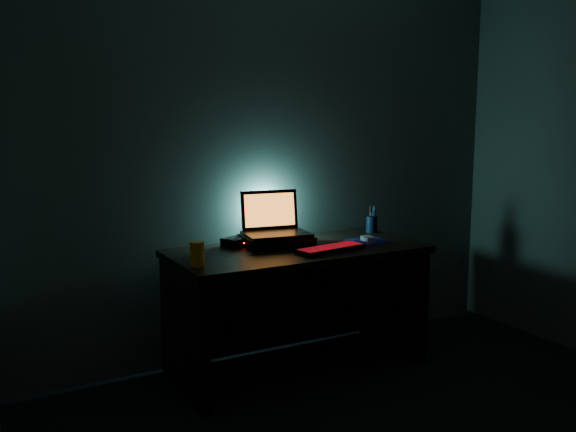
# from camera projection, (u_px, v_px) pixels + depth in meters

# --- Properties ---
(room) EXTENTS (3.50, 4.00, 2.50)m
(room) POSITION_uv_depth(u_px,v_px,m) (519.00, 195.00, 2.29)
(room) COLOR black
(room) RESTS_ON ground
(desk) EXTENTS (1.50, 0.70, 0.75)m
(desk) POSITION_uv_depth(u_px,v_px,m) (293.00, 288.00, 3.86)
(desk) COLOR black
(desk) RESTS_ON ground
(riser) EXTENTS (0.44, 0.35, 0.06)m
(riser) POSITION_uv_depth(u_px,v_px,m) (277.00, 240.00, 3.85)
(riser) COLOR black
(riser) RESTS_ON desk
(laptop) EXTENTS (0.41, 0.33, 0.26)m
(laptop) POSITION_uv_depth(u_px,v_px,m) (274.00, 224.00, 3.88)
(laptop) COLOR black
(laptop) RESTS_ON riser
(keyboard) EXTENTS (0.45, 0.20, 0.03)m
(keyboard) POSITION_uv_depth(u_px,v_px,m) (331.00, 249.00, 3.70)
(keyboard) COLOR black
(keyboard) RESTS_ON desk
(mousepad) EXTENTS (0.24, 0.23, 0.00)m
(mousepad) POSITION_uv_depth(u_px,v_px,m) (368.00, 241.00, 3.96)
(mousepad) COLOR navy
(mousepad) RESTS_ON desk
(mouse) EXTENTS (0.07, 0.10, 0.03)m
(mouse) POSITION_uv_depth(u_px,v_px,m) (368.00, 239.00, 3.96)
(mouse) COLOR #9B9CA1
(mouse) RESTS_ON mousepad
(pen_cup) EXTENTS (0.09, 0.09, 0.11)m
(pen_cup) POSITION_uv_depth(u_px,v_px,m) (372.00, 224.00, 4.26)
(pen_cup) COLOR black
(pen_cup) RESTS_ON desk
(juice_glass) EXTENTS (0.09, 0.09, 0.13)m
(juice_glass) POSITION_uv_depth(u_px,v_px,m) (197.00, 254.00, 3.32)
(juice_glass) COLOR yellow
(juice_glass) RESTS_ON desk
(router) EXTENTS (0.19, 0.17, 0.05)m
(router) POSITION_uv_depth(u_px,v_px,m) (236.00, 242.00, 3.83)
(router) COLOR black
(router) RESTS_ON desk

